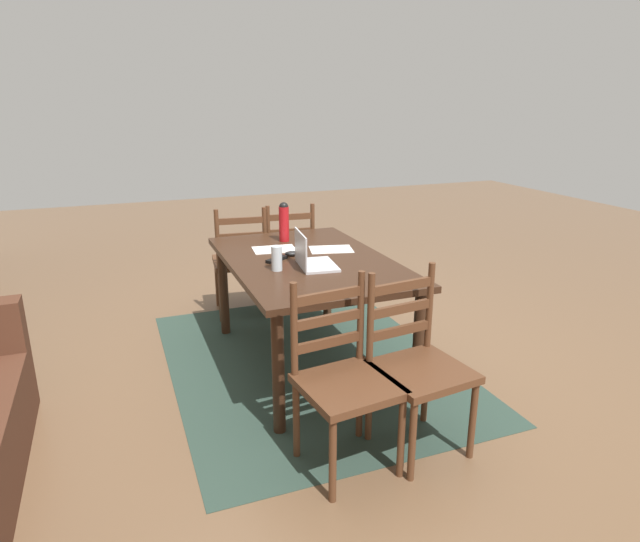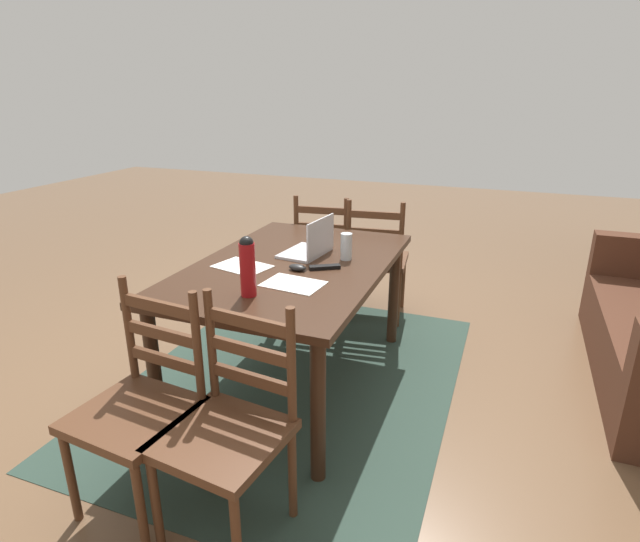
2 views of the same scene
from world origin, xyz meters
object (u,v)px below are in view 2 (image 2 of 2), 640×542
at_px(water_bottle, 247,265).
at_px(computer_mouse, 297,267).
at_px(chair_left_near, 326,254).
at_px(chair_right_far, 229,430).
at_px(laptop, 312,245).
at_px(chair_left_far, 377,260).
at_px(chair_right_near, 141,407).
at_px(dining_table, 293,277).
at_px(tv_remote, 325,267).
at_px(drinking_glass, 346,246).

xyz_separation_m(water_bottle, computer_mouse, (-0.41, 0.08, -0.13)).
relative_size(chair_left_near, computer_mouse, 9.50).
height_order(chair_right_far, laptop, laptop).
relative_size(water_bottle, computer_mouse, 2.93).
xyz_separation_m(chair_left_far, laptop, (0.92, -0.16, 0.36)).
xyz_separation_m(chair_right_near, chair_left_near, (-2.19, 0.00, 0.00)).
bearing_deg(chair_right_far, dining_table, -169.10).
bearing_deg(dining_table, computer_mouse, 36.28).
bearing_deg(chair_right_far, chair_left_near, -169.34).
height_order(chair_left_near, laptop, laptop).
bearing_deg(water_bottle, laptop, 175.76).
xyz_separation_m(chair_left_near, laptop, (0.92, 0.25, 0.36)).
height_order(chair_left_far, computer_mouse, chair_left_far).
distance_m(water_bottle, computer_mouse, 0.44).
distance_m(chair_left_far, tv_remote, 1.16).
bearing_deg(chair_right_far, water_bottle, -159.82).
height_order(chair_right_far, drinking_glass, chair_right_far).
xyz_separation_m(water_bottle, tv_remote, (-0.48, 0.21, -0.14)).
bearing_deg(chair_left_near, drinking_glass, 26.75).
xyz_separation_m(dining_table, computer_mouse, (0.10, 0.08, 0.10)).
height_order(dining_table, computer_mouse, computer_mouse).
bearing_deg(computer_mouse, dining_table, -137.06).
height_order(computer_mouse, tv_remote, computer_mouse).
distance_m(chair_right_far, drinking_glass, 1.32).
relative_size(chair_right_far, laptop, 2.76).
height_order(chair_right_far, computer_mouse, chair_right_far).
bearing_deg(tv_remote, chair_right_near, -52.52).
bearing_deg(chair_right_near, chair_left_far, 169.32).
xyz_separation_m(chair_right_near, drinking_glass, (-1.26, 0.47, 0.38)).
distance_m(dining_table, chair_left_near, 1.13).
bearing_deg(laptop, computer_mouse, 5.84).
bearing_deg(dining_table, chair_left_near, -169.59).
bearing_deg(computer_mouse, tv_remote, 127.00).
distance_m(drinking_glass, computer_mouse, 0.34).
height_order(chair_left_far, tv_remote, chair_left_far).
xyz_separation_m(chair_left_near, water_bottle, (1.61, 0.20, 0.45)).
relative_size(dining_table, tv_remote, 9.47).
relative_size(dining_table, chair_right_far, 1.69).
distance_m(laptop, tv_remote, 0.26).
bearing_deg(laptop, chair_left_near, -164.83).
bearing_deg(chair_right_near, chair_right_far, 89.99).
relative_size(chair_right_near, computer_mouse, 9.50).
distance_m(dining_table, drinking_glass, 0.35).
distance_m(chair_right_far, chair_right_near, 0.41).
relative_size(laptop, drinking_glass, 2.24).
bearing_deg(water_bottle, drinking_glass, 158.61).
relative_size(chair_right_near, chair_left_near, 1.00).
relative_size(chair_right_far, chair_left_near, 1.00).
bearing_deg(dining_table, drinking_glass, 122.95).
relative_size(chair_right_near, water_bottle, 3.25).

